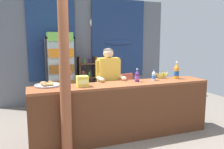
{
  "coord_description": "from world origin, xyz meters",
  "views": [
    {
      "loc": [
        -1.53,
        -3.09,
        1.69
      ],
      "look_at": [
        -0.12,
        0.71,
        1.07
      ],
      "focal_mm": 36.05,
      "sensor_mm": 36.0,
      "label": 1
    }
  ],
  "objects_px": {
    "stall_counter": "(126,106)",
    "timber_post": "(65,70)",
    "shopkeeper": "(109,79)",
    "pastry_tray": "(47,85)",
    "drink_fridge": "(60,67)",
    "snack_box_instant_noodle": "(82,81)",
    "soda_bottle_orange_soda": "(177,71)",
    "bottle_shelf_rack": "(87,79)",
    "soda_bottle_cola": "(84,79)",
    "soda_bottle_water": "(154,76)",
    "banana_bunch": "(162,75)",
    "soda_bottle_grape_soda": "(137,76)",
    "plastic_lawn_chair": "(123,87)"
  },
  "relations": [
    {
      "from": "shopkeeper",
      "to": "pastry_tray",
      "type": "bearing_deg",
      "value": -166.68
    },
    {
      "from": "shopkeeper",
      "to": "pastry_tray",
      "type": "height_order",
      "value": "shopkeeper"
    },
    {
      "from": "timber_post",
      "to": "banana_bunch",
      "type": "bearing_deg",
      "value": 15.7
    },
    {
      "from": "soda_bottle_cola",
      "to": "stall_counter",
      "type": "bearing_deg",
      "value": -25.41
    },
    {
      "from": "stall_counter",
      "to": "drink_fridge",
      "type": "distance_m",
      "value": 2.43
    },
    {
      "from": "shopkeeper",
      "to": "soda_bottle_orange_soda",
      "type": "relative_size",
      "value": 4.64
    },
    {
      "from": "drink_fridge",
      "to": "banana_bunch",
      "type": "height_order",
      "value": "drink_fridge"
    },
    {
      "from": "soda_bottle_grape_soda",
      "to": "banana_bunch",
      "type": "bearing_deg",
      "value": 13.04
    },
    {
      "from": "snack_box_instant_noodle",
      "to": "pastry_tray",
      "type": "height_order",
      "value": "snack_box_instant_noodle"
    },
    {
      "from": "soda_bottle_orange_soda",
      "to": "pastry_tray",
      "type": "relative_size",
      "value": 0.81
    },
    {
      "from": "bottle_shelf_rack",
      "to": "pastry_tray",
      "type": "bearing_deg",
      "value": -118.83
    },
    {
      "from": "plastic_lawn_chair",
      "to": "soda_bottle_orange_soda",
      "type": "xyz_separation_m",
      "value": [
        0.4,
        -1.66,
        0.61
      ]
    },
    {
      "from": "bottle_shelf_rack",
      "to": "soda_bottle_grape_soda",
      "type": "distance_m",
      "value": 2.41
    },
    {
      "from": "stall_counter",
      "to": "soda_bottle_grape_soda",
      "type": "bearing_deg",
      "value": 29.57
    },
    {
      "from": "stall_counter",
      "to": "soda_bottle_water",
      "type": "height_order",
      "value": "soda_bottle_water"
    },
    {
      "from": "bottle_shelf_rack",
      "to": "soda_bottle_orange_soda",
      "type": "height_order",
      "value": "soda_bottle_orange_soda"
    },
    {
      "from": "shopkeeper",
      "to": "banana_bunch",
      "type": "height_order",
      "value": "shopkeeper"
    },
    {
      "from": "drink_fridge",
      "to": "soda_bottle_water",
      "type": "height_order",
      "value": "drink_fridge"
    },
    {
      "from": "plastic_lawn_chair",
      "to": "soda_bottle_cola",
      "type": "xyz_separation_m",
      "value": [
        -1.38,
        -1.53,
        0.56
      ]
    },
    {
      "from": "plastic_lawn_chair",
      "to": "timber_post",
      "type": "bearing_deg",
      "value": -130.35
    },
    {
      "from": "plastic_lawn_chair",
      "to": "soda_bottle_cola",
      "type": "height_order",
      "value": "soda_bottle_cola"
    },
    {
      "from": "soda_bottle_orange_soda",
      "to": "soda_bottle_water",
      "type": "distance_m",
      "value": 0.51
    },
    {
      "from": "stall_counter",
      "to": "banana_bunch",
      "type": "height_order",
      "value": "banana_bunch"
    },
    {
      "from": "soda_bottle_orange_soda",
      "to": "bottle_shelf_rack",
      "type": "bearing_deg",
      "value": 116.53
    },
    {
      "from": "plastic_lawn_chair",
      "to": "snack_box_instant_noodle",
      "type": "relative_size",
      "value": 4.81
    },
    {
      "from": "plastic_lawn_chair",
      "to": "soda_bottle_orange_soda",
      "type": "relative_size",
      "value": 2.59
    },
    {
      "from": "bottle_shelf_rack",
      "to": "shopkeeper",
      "type": "relative_size",
      "value": 0.81
    },
    {
      "from": "soda_bottle_cola",
      "to": "bottle_shelf_rack",
      "type": "bearing_deg",
      "value": 74.44
    },
    {
      "from": "soda_bottle_grape_soda",
      "to": "shopkeeper",
      "type": "bearing_deg",
      "value": 131.59
    },
    {
      "from": "soda_bottle_orange_soda",
      "to": "soda_bottle_grape_soda",
      "type": "distance_m",
      "value": 0.85
    },
    {
      "from": "soda_bottle_grape_soda",
      "to": "banana_bunch",
      "type": "xyz_separation_m",
      "value": [
        0.61,
        0.14,
        -0.04
      ]
    },
    {
      "from": "timber_post",
      "to": "shopkeeper",
      "type": "height_order",
      "value": "timber_post"
    },
    {
      "from": "banana_bunch",
      "to": "pastry_tray",
      "type": "bearing_deg",
      "value": 179.45
    },
    {
      "from": "bottle_shelf_rack",
      "to": "banana_bunch",
      "type": "bearing_deg",
      "value": -67.41
    },
    {
      "from": "stall_counter",
      "to": "timber_post",
      "type": "xyz_separation_m",
      "value": [
        -1.04,
        -0.24,
        0.7
      ]
    },
    {
      "from": "soda_bottle_cola",
      "to": "snack_box_instant_noodle",
      "type": "distance_m",
      "value": 0.24
    },
    {
      "from": "banana_bunch",
      "to": "timber_post",
      "type": "bearing_deg",
      "value": -164.3
    },
    {
      "from": "drink_fridge",
      "to": "pastry_tray",
      "type": "height_order",
      "value": "drink_fridge"
    },
    {
      "from": "timber_post",
      "to": "soda_bottle_orange_soda",
      "type": "relative_size",
      "value": 8.07
    },
    {
      "from": "bottle_shelf_rack",
      "to": "soda_bottle_cola",
      "type": "height_order",
      "value": "bottle_shelf_rack"
    },
    {
      "from": "stall_counter",
      "to": "timber_post",
      "type": "relative_size",
      "value": 1.17
    },
    {
      "from": "shopkeeper",
      "to": "soda_bottle_grape_soda",
      "type": "xyz_separation_m",
      "value": [
        0.38,
        -0.43,
        0.09
      ]
    },
    {
      "from": "bottle_shelf_rack",
      "to": "soda_bottle_water",
      "type": "height_order",
      "value": "bottle_shelf_rack"
    },
    {
      "from": "snack_box_instant_noodle",
      "to": "soda_bottle_water",
      "type": "bearing_deg",
      "value": 3.39
    },
    {
      "from": "stall_counter",
      "to": "banana_bunch",
      "type": "relative_size",
      "value": 11.37
    },
    {
      "from": "shopkeeper",
      "to": "soda_bottle_water",
      "type": "relative_size",
      "value": 7.32
    },
    {
      "from": "stall_counter",
      "to": "drink_fridge",
      "type": "relative_size",
      "value": 1.68
    },
    {
      "from": "soda_bottle_orange_soda",
      "to": "snack_box_instant_noodle",
      "type": "bearing_deg",
      "value": -176.83
    },
    {
      "from": "drink_fridge",
      "to": "snack_box_instant_noodle",
      "type": "distance_m",
      "value": 2.18
    },
    {
      "from": "shopkeeper",
      "to": "soda_bottle_water",
      "type": "bearing_deg",
      "value": -30.74
    }
  ]
}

